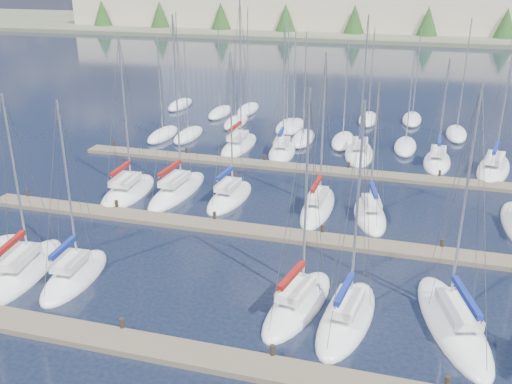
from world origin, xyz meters
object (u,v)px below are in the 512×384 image
(sailboat_q, at_px, (437,162))
(sailboat_b, at_px, (25,271))
(sailboat_r, at_px, (493,169))
(sailboat_o, at_px, (282,152))
(sailboat_n, at_px, (239,145))
(sailboat_h, at_px, (128,191))
(sailboat_c, at_px, (75,276))
(sailboat_i, at_px, (177,191))
(sailboat_k, at_px, (318,207))
(sailboat_j, at_px, (230,197))
(sailboat_e, at_px, (347,318))
(sailboat_f, at_px, (453,323))
(sailboat_d, at_px, (298,304))
(sailboat_p, at_px, (359,153))
(sailboat_l, at_px, (370,215))

(sailboat_q, height_order, sailboat_b, sailboat_b)
(sailboat_r, bearing_deg, sailboat_q, -176.14)
(sailboat_q, xyz_separation_m, sailboat_o, (-14.93, -1.09, 0.02))
(sailboat_b, xyz_separation_m, sailboat_n, (4.90, 28.34, 0.02))
(sailboat_h, xyz_separation_m, sailboat_b, (0.08, -13.60, -0.00))
(sailboat_h, distance_m, sailboat_c, 13.78)
(sailboat_q, height_order, sailboat_n, sailboat_n)
(sailboat_i, xyz_separation_m, sailboat_r, (25.83, 13.07, -0.00))
(sailboat_r, relative_size, sailboat_n, 0.98)
(sailboat_c, bearing_deg, sailboat_i, 84.22)
(sailboat_b, xyz_separation_m, sailboat_c, (3.35, 0.26, 0.01))
(sailboat_k, height_order, sailboat_j, sailboat_k)
(sailboat_e, relative_size, sailboat_c, 1.08)
(sailboat_h, xyz_separation_m, sailboat_o, (9.78, 13.89, 0.02))
(sailboat_f, xyz_separation_m, sailboat_b, (-25.20, -1.49, -0.01))
(sailboat_r, bearing_deg, sailboat_b, -125.59)
(sailboat_e, xyz_separation_m, sailboat_r, (9.84, 27.57, 0.00))
(sailboat_i, xyz_separation_m, sailboat_d, (13.21, -13.90, -0.00))
(sailboat_k, bearing_deg, sailboat_q, 57.82)
(sailboat_p, relative_size, sailboat_d, 1.10)
(sailboat_h, xyz_separation_m, sailboat_r, (29.69, 14.34, 0.01))
(sailboat_h, xyz_separation_m, sailboat_p, (17.25, 15.65, 0.01))
(sailboat_b, bearing_deg, sailboat_k, 34.97)
(sailboat_r, bearing_deg, sailboat_d, -104.02)
(sailboat_j, bearing_deg, sailboat_r, 36.00)
(sailboat_e, height_order, sailboat_h, sailboat_h)
(sailboat_e, relative_size, sailboat_i, 0.84)
(sailboat_p, height_order, sailboat_b, sailboat_p)
(sailboat_e, height_order, sailboat_r, sailboat_r)
(sailboat_e, xyz_separation_m, sailboat_n, (-14.88, 27.96, 0.01))
(sailboat_h, bearing_deg, sailboat_p, 39.32)
(sailboat_r, xyz_separation_m, sailboat_c, (-26.26, -27.69, -0.00))
(sailboat_r, bearing_deg, sailboat_j, -137.02)
(sailboat_f, relative_size, sailboat_b, 1.14)
(sailboat_k, bearing_deg, sailboat_o, 115.58)
(sailboat_f, relative_size, sailboat_c, 1.16)
(sailboat_q, xyz_separation_m, sailboat_r, (4.98, -0.63, 0.01))
(sailboat_k, bearing_deg, sailboat_d, -83.64)
(sailboat_i, height_order, sailboat_c, sailboat_i)
(sailboat_e, distance_m, sailboat_k, 14.88)
(sailboat_b, bearing_deg, sailboat_l, 27.82)
(sailboat_h, bearing_deg, sailboat_n, 68.44)
(sailboat_b, bearing_deg, sailboat_n, 71.99)
(sailboat_k, xyz_separation_m, sailboat_c, (-12.29, -14.41, -0.00))
(sailboat_p, relative_size, sailboat_l, 1.30)
(sailboat_d, bearing_deg, sailboat_p, 100.77)
(sailboat_l, bearing_deg, sailboat_h, 169.62)
(sailboat_e, xyz_separation_m, sailboat_q, (4.86, 28.20, -0.01))
(sailboat_o, distance_m, sailboat_c, 27.96)
(sailboat_j, bearing_deg, sailboat_o, 88.32)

